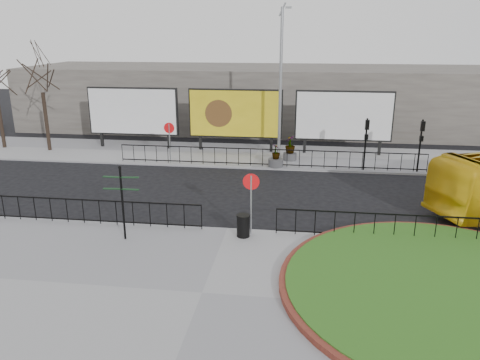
% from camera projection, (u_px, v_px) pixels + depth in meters
% --- Properties ---
extents(ground, '(90.00, 90.00, 0.00)m').
position_uv_depth(ground, '(227.00, 231.00, 19.08)').
color(ground, black).
rests_on(ground, ground).
extents(pavement_near, '(30.00, 10.00, 0.12)m').
position_uv_depth(pavement_near, '(202.00, 294.00, 14.34)').
color(pavement_near, gray).
rests_on(pavement_near, ground).
extents(pavement_far, '(44.00, 6.00, 0.12)m').
position_uv_depth(pavement_far, '(256.00, 156.00, 30.40)').
color(pavement_far, gray).
rests_on(pavement_far, ground).
extents(brick_edge, '(10.40, 10.40, 0.18)m').
position_uv_depth(brick_edge, '(449.00, 290.00, 14.31)').
color(brick_edge, maroon).
rests_on(brick_edge, pavement_near).
extents(grass_lawn, '(10.00, 10.00, 0.22)m').
position_uv_depth(grass_lawn, '(449.00, 289.00, 14.30)').
color(grass_lawn, '#1D5416').
rests_on(grass_lawn, pavement_near).
extents(railing_near_left, '(10.00, 0.10, 1.10)m').
position_uv_depth(railing_near_left, '(83.00, 211.00, 19.34)').
color(railing_near_left, black).
rests_on(railing_near_left, pavement_near).
extents(railing_near_right, '(9.00, 0.10, 1.10)m').
position_uv_depth(railing_near_right, '(395.00, 227.00, 17.79)').
color(railing_near_right, black).
rests_on(railing_near_right, pavement_near).
extents(railing_far, '(18.00, 0.10, 1.10)m').
position_uv_depth(railing_far, '(269.00, 158.00, 27.54)').
color(railing_far, black).
rests_on(railing_far, pavement_far).
extents(speed_sign_far, '(0.64, 0.07, 2.47)m').
position_uv_depth(speed_sign_far, '(169.00, 134.00, 28.01)').
color(speed_sign_far, gray).
rests_on(speed_sign_far, pavement_far).
extents(speed_sign_near, '(0.64, 0.07, 2.47)m').
position_uv_depth(speed_sign_near, '(251.00, 190.00, 18.01)').
color(speed_sign_near, gray).
rests_on(speed_sign_near, pavement_near).
extents(billboard_left, '(6.20, 0.31, 4.10)m').
position_uv_depth(billboard_left, '(133.00, 112.00, 31.61)').
color(billboard_left, black).
rests_on(billboard_left, pavement_far).
extents(billboard_mid, '(6.20, 0.31, 4.10)m').
position_uv_depth(billboard_mid, '(235.00, 114.00, 30.74)').
color(billboard_mid, black).
rests_on(billboard_mid, pavement_far).
extents(billboard_right, '(6.20, 0.31, 4.10)m').
position_uv_depth(billboard_right, '(344.00, 116.00, 29.87)').
color(billboard_right, black).
rests_on(billboard_right, pavement_far).
extents(lamp_post, '(0.74, 0.18, 9.23)m').
position_uv_depth(lamp_post, '(281.00, 83.00, 27.83)').
color(lamp_post, gray).
rests_on(lamp_post, pavement_far).
extents(signal_pole_a, '(0.22, 0.26, 3.00)m').
position_uv_depth(signal_pole_a, '(366.00, 136.00, 26.46)').
color(signal_pole_a, black).
rests_on(signal_pole_a, pavement_far).
extents(signal_pole_b, '(0.22, 0.26, 3.00)m').
position_uv_depth(signal_pole_b, '(421.00, 138.00, 26.09)').
color(signal_pole_b, black).
rests_on(signal_pole_b, pavement_far).
extents(tree_left, '(2.00, 2.00, 7.00)m').
position_uv_depth(tree_left, '(43.00, 98.00, 30.60)').
color(tree_left, '#2D2119').
rests_on(tree_left, pavement_far).
extents(building_backdrop, '(40.00, 10.00, 5.00)m').
position_uv_depth(building_backdrop, '(268.00, 97.00, 39.11)').
color(building_backdrop, slate).
rests_on(building_backdrop, ground).
extents(fingerpost_sign, '(1.38, 0.26, 2.93)m').
position_uv_depth(fingerpost_sign, '(122.00, 196.00, 17.52)').
color(fingerpost_sign, black).
rests_on(fingerpost_sign, pavement_near).
extents(litter_bin, '(0.54, 0.54, 0.90)m').
position_uv_depth(litter_bin, '(243.00, 225.00, 18.14)').
color(litter_bin, black).
rests_on(litter_bin, pavement_near).
extents(planter_b, '(0.89, 0.89, 1.34)m').
position_uv_depth(planter_b, '(276.00, 159.00, 27.61)').
color(planter_b, '#4C4C4F').
rests_on(planter_b, pavement_far).
extents(planter_c, '(0.84, 0.84, 1.53)m').
position_uv_depth(planter_c, '(290.00, 150.00, 28.97)').
color(planter_c, '#4C4C4F').
rests_on(planter_c, pavement_far).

